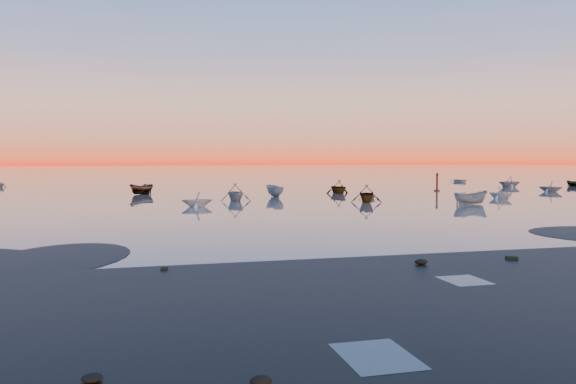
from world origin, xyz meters
name	(u,v)px	position (x,y,z in m)	size (l,w,h in m)	color
ground	(203,180)	(0.00, 100.00, 0.00)	(600.00, 600.00, 0.00)	#70655D
mud_lobes	(402,249)	(0.00, -1.00, 0.01)	(140.00, 6.00, 0.07)	black
moored_fleet	(237,192)	(0.00, 53.00, 0.00)	(124.00, 58.00, 1.20)	silver
boat_near_center	(470,204)	(20.09, 24.00, 0.00)	(4.08, 1.73, 1.41)	slate
boat_near_right	(550,192)	(44.29, 41.27, 0.00)	(3.36, 1.51, 1.18)	slate
channel_marker	(437,183)	(29.29, 47.27, 1.16)	(0.83, 0.83, 2.93)	#420F0E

